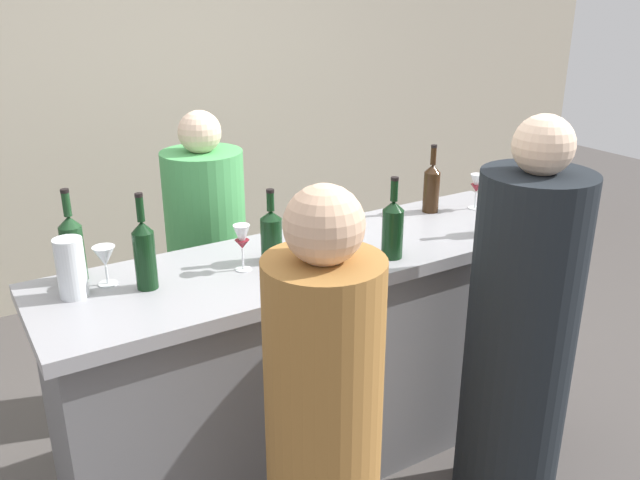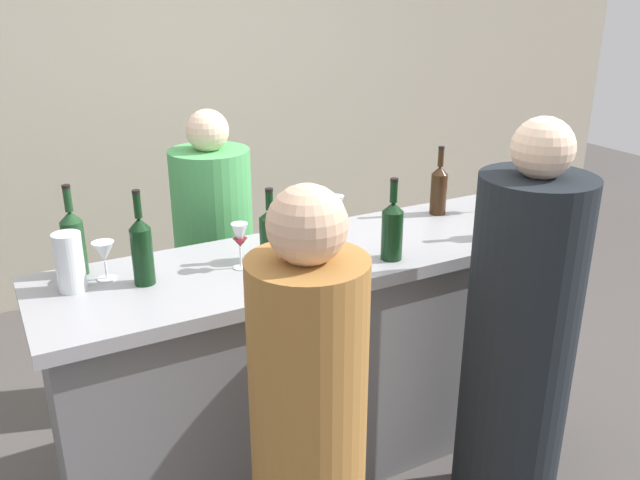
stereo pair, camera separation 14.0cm
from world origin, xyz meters
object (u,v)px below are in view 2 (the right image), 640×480
at_px(wine_bottle_far_right_olive_green, 510,210).
at_px(wine_glass_far_center, 337,207).
at_px(wine_bottle_leftmost_olive_green, 74,241).
at_px(wine_bottle_second_right_dark_green, 392,229).
at_px(water_pitcher, 70,262).
at_px(wine_glass_near_center, 335,217).
at_px(wine_bottle_rightmost_amber_brown, 439,189).
at_px(wine_bottle_second_left_dark_green, 142,249).
at_px(wine_glass_near_left, 240,238).
at_px(person_center_guest, 518,348).
at_px(wine_glass_far_left, 104,253).
at_px(person_left_guest, 309,439).
at_px(wine_bottle_center_dark_green, 270,233).
at_px(person_server_behind, 216,272).
at_px(wine_glass_near_right, 485,188).

bearing_deg(wine_bottle_far_right_olive_green, wine_glass_far_center, 145.75).
relative_size(wine_bottle_leftmost_olive_green, wine_bottle_second_right_dark_green, 1.05).
distance_m(wine_glass_far_center, water_pitcher, 1.09).
bearing_deg(wine_glass_near_center, wine_bottle_second_right_dark_green, -67.27).
distance_m(wine_bottle_leftmost_olive_green, wine_bottle_far_right_olive_green, 1.69).
height_order(wine_bottle_rightmost_amber_brown, water_pitcher, wine_bottle_rightmost_amber_brown).
xyz_separation_m(wine_bottle_second_left_dark_green, wine_glass_near_left, (0.35, -0.03, -0.01)).
height_order(wine_bottle_rightmost_amber_brown, wine_bottle_far_right_olive_green, wine_bottle_rightmost_amber_brown).
distance_m(wine_bottle_rightmost_amber_brown, water_pitcher, 1.59).
distance_m(wine_bottle_second_right_dark_green, person_center_guest, 0.63).
relative_size(wine_glass_far_left, person_left_guest, 0.10).
relative_size(wine_bottle_center_dark_green, wine_glass_far_center, 1.85).
bearing_deg(wine_glass_near_left, wine_bottle_second_right_dark_green, -19.29).
distance_m(wine_bottle_far_right_olive_green, wine_glass_far_left, 1.59).
height_order(wine_bottle_second_right_dark_green, wine_glass_near_left, wine_bottle_second_right_dark_green).
height_order(wine_bottle_second_right_dark_green, water_pitcher, wine_bottle_second_right_dark_green).
bearing_deg(wine_glass_near_left, person_server_behind, 79.22).
xyz_separation_m(wine_bottle_second_right_dark_green, person_left_guest, (-0.60, -0.47, -0.41)).
height_order(wine_glass_far_left, water_pitcher, water_pitcher).
relative_size(wine_glass_far_left, wine_glass_far_center, 0.93).
bearing_deg(person_left_guest, wine_bottle_second_right_dark_green, -57.58).
relative_size(wine_bottle_second_right_dark_green, wine_glass_near_center, 2.09).
relative_size(wine_bottle_leftmost_olive_green, wine_bottle_second_left_dark_green, 0.98).
xyz_separation_m(wine_bottle_second_left_dark_green, wine_glass_far_left, (-0.11, 0.10, -0.03)).
xyz_separation_m(wine_bottle_second_right_dark_green, wine_glass_far_left, (-0.99, 0.31, -0.02)).
bearing_deg(wine_glass_far_left, wine_bottle_leftmost_olive_green, 130.38).
distance_m(wine_bottle_rightmost_amber_brown, wine_bottle_far_right_olive_green, 0.38).
distance_m(wine_bottle_far_right_olive_green, wine_glass_near_left, 1.11).
distance_m(wine_glass_near_center, person_server_behind, 0.81).
bearing_deg(wine_bottle_leftmost_olive_green, wine_glass_near_left, -22.58).
bearing_deg(wine_glass_near_center, water_pitcher, 178.57).
bearing_deg(wine_glass_near_right, wine_bottle_center_dark_green, -176.64).
height_order(wine_bottle_center_dark_green, person_server_behind, person_server_behind).
relative_size(wine_bottle_rightmost_amber_brown, wine_bottle_far_right_olive_green, 1.02).
distance_m(wine_glass_near_center, wine_glass_near_right, 0.79).
relative_size(wine_glass_near_center, water_pitcher, 0.74).
xyz_separation_m(wine_bottle_leftmost_olive_green, water_pitcher, (-0.04, -0.13, -0.02)).
bearing_deg(wine_glass_near_left, wine_bottle_rightmost_amber_brown, 8.75).
distance_m(wine_bottle_rightmost_amber_brown, wine_glass_near_left, 1.03).
bearing_deg(wine_bottle_leftmost_olive_green, wine_glass_far_left, -49.62).
bearing_deg(person_center_guest, wine_bottle_second_right_dark_green, 15.99).
bearing_deg(wine_glass_far_center, person_left_guest, -123.91).
distance_m(wine_glass_near_center, wine_glass_far_left, 0.89).
distance_m(wine_bottle_leftmost_olive_green, wine_glass_near_left, 0.58).
xyz_separation_m(wine_bottle_second_left_dark_green, wine_bottle_second_right_dark_green, (0.88, -0.22, -0.01)).
relative_size(wine_bottle_center_dark_green, wine_bottle_far_right_olive_green, 0.93).
xyz_separation_m(wine_bottle_far_right_olive_green, wine_glass_near_center, (-0.66, 0.28, -0.01)).
height_order(water_pitcher, person_server_behind, person_server_behind).
relative_size(wine_bottle_second_right_dark_green, person_center_guest, 0.20).
xyz_separation_m(wine_bottle_rightmost_amber_brown, wine_bottle_far_right_olive_green, (0.08, -0.37, -0.00)).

